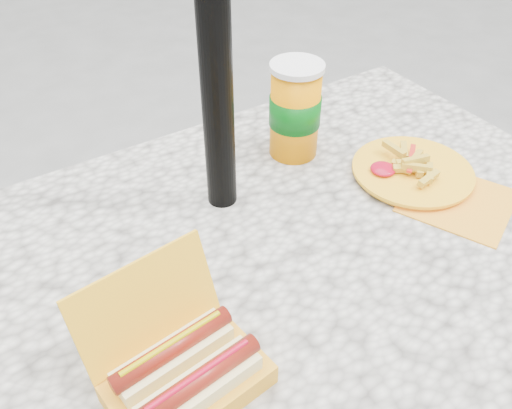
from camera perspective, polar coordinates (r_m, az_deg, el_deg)
picnic_table at (r=0.92m, az=1.75°, el=-9.94°), size 1.20×0.80×0.75m
hotdog_box at (r=0.68m, az=-7.55°, el=-17.07°), size 0.20×0.18×0.14m
fries_plate at (r=1.03m, az=16.43°, el=3.23°), size 0.24×0.32×0.04m
soda_cup at (r=1.02m, az=4.13°, el=9.88°), size 0.10×0.10×0.18m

